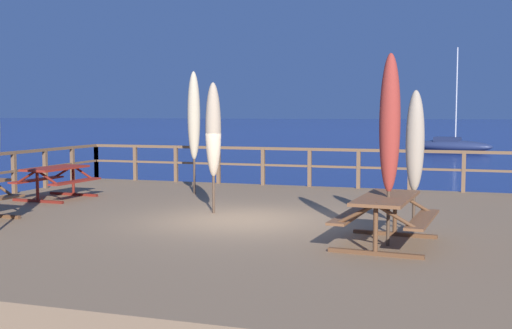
% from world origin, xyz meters
% --- Properties ---
extents(ground_plane, '(600.00, 600.00, 0.00)m').
position_xyz_m(ground_plane, '(0.00, 0.00, 0.00)').
color(ground_plane, navy).
extents(wooden_deck, '(13.95, 11.82, 0.86)m').
position_xyz_m(wooden_deck, '(0.00, 0.00, 0.43)').
color(wooden_deck, '#846647').
rests_on(wooden_deck, ground).
extents(railing_waterside_far, '(13.75, 0.10, 1.09)m').
position_xyz_m(railing_waterside_far, '(-0.00, 5.76, 1.58)').
color(railing_waterside_far, brown).
rests_on(railing_waterside_far, wooden_deck).
extents(picnic_table_mid_left, '(1.49, 1.75, 0.78)m').
position_xyz_m(picnic_table_mid_left, '(-5.23, 1.43, 1.41)').
color(picnic_table_mid_left, maroon).
rests_on(picnic_table_mid_left, wooden_deck).
extents(picnic_table_mid_centre, '(1.54, 2.05, 0.78)m').
position_xyz_m(picnic_table_mid_centre, '(2.93, -1.56, 1.41)').
color(picnic_table_mid_centre, brown).
rests_on(picnic_table_mid_centre, wooden_deck).
extents(patio_umbrella_tall_mid_right, '(0.32, 0.32, 2.46)m').
position_xyz_m(patio_umbrella_tall_mid_right, '(3.25, -0.18, 2.42)').
color(patio_umbrella_tall_mid_right, '#4C3828').
rests_on(patio_umbrella_tall_mid_right, wooden_deck).
extents(patio_umbrella_tall_back_left, '(0.32, 0.32, 2.97)m').
position_xyz_m(patio_umbrella_tall_back_left, '(2.97, -1.63, 2.74)').
color(patio_umbrella_tall_back_left, '#4C3828').
rests_on(patio_umbrella_tall_back_left, wooden_deck).
extents(patio_umbrella_tall_back_right, '(0.32, 0.32, 2.68)m').
position_xyz_m(patio_umbrella_tall_back_right, '(-0.81, 0.55, 2.56)').
color(patio_umbrella_tall_back_right, '#4C3828').
rests_on(patio_umbrella_tall_back_right, wooden_deck).
extents(patio_umbrella_short_front, '(0.32, 0.32, 3.11)m').
position_xyz_m(patio_umbrella_short_front, '(-2.44, 3.32, 2.83)').
color(patio_umbrella_short_front, '#4C3828').
rests_on(patio_umbrella_short_front, wooden_deck).
extents(sailboat_distant, '(6.23, 3.33, 7.72)m').
position_xyz_m(sailboat_distant, '(3.30, 37.99, 0.51)').
color(sailboat_distant, navy).
rests_on(sailboat_distant, ground).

